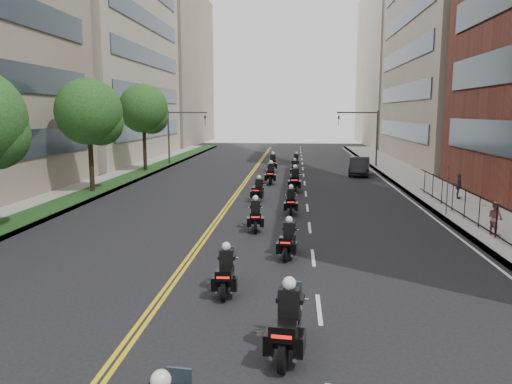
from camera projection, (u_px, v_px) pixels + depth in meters
sidewalk_right at (439, 194)px, 32.94m from camera, size 4.00×90.00×0.15m
sidewalk_left at (87, 190)px, 34.83m from camera, size 4.00×90.00×0.15m
grass_strip at (99, 189)px, 34.75m from camera, size 2.00×90.00×0.04m
building_right_tan at (478, 20)px, 52.46m from camera, size 15.11×28.00×30.00m
building_right_far at (412, 66)px, 82.30m from camera, size 15.00×28.00×26.00m
building_left_mid at (78, 7)px, 55.56m from camera, size 16.11×28.00×34.00m
building_left_far at (154, 68)px, 85.72m from camera, size 16.00×28.00×26.00m
iron_fence at (506, 226)px, 20.09m from camera, size 0.05×28.00×1.50m
street_trees at (52, 118)px, 27.65m from camera, size 4.40×38.40×7.98m
traffic_signal_right at (367, 130)px, 49.29m from camera, size 4.09×0.20×5.60m
traffic_signal_left at (178, 129)px, 50.79m from camera, size 4.09×0.20×5.60m
motorcycle_1 at (288, 325)px, 11.21m from camera, size 0.72×2.45×1.81m
motorcycle_2 at (226, 273)px, 15.11m from camera, size 0.50×2.13×1.57m
motorcycle_3 at (288, 241)px, 18.89m from camera, size 0.62×2.11×1.56m
motorcycle_4 at (255, 217)px, 23.20m from camera, size 0.58×2.21×1.63m
motorcycle_5 at (291, 202)px, 26.96m from camera, size 0.49×2.15×1.59m
motorcycle_6 at (259, 191)px, 30.82m from camera, size 0.65×2.15×1.59m
motorcycle_7 at (295, 181)px, 34.50m from camera, size 0.61×2.53×1.87m
motorcycle_8 at (271, 175)px, 38.11m from camera, size 0.56×2.45×1.81m
motorcycle_9 at (295, 169)px, 42.57m from camera, size 0.49×2.11×1.56m
motorcycle_10 at (273, 164)px, 46.17m from camera, size 0.57×2.48×1.83m
motorcycle_11 at (296, 161)px, 50.05m from camera, size 0.63×2.05×1.52m
parked_sedan at (360, 166)px, 43.40m from camera, size 2.36×4.91×1.55m
pedestrian_b at (495, 218)px, 21.75m from camera, size 0.78×0.87×1.46m
pedestrian_c at (459, 186)px, 30.73m from camera, size 0.66×0.99×1.56m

